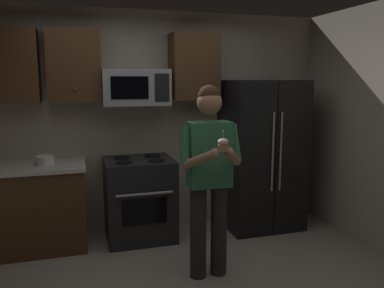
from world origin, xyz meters
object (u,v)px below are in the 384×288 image
(refrigerator, at_px, (261,155))
(person, at_px, (209,171))
(oven_range, at_px, (140,199))
(cupcake, at_px, (223,145))
(bowl_large_white, at_px, (45,160))
(microwave, at_px, (135,87))

(refrigerator, height_order, person, refrigerator)
(oven_range, distance_m, person, 1.28)
(oven_range, xyz_separation_m, person, (0.47, -1.07, 0.53))
(cupcake, bearing_deg, bowl_large_white, 135.53)
(microwave, xyz_separation_m, refrigerator, (1.50, -0.16, -0.82))
(oven_range, relative_size, microwave, 1.26)
(microwave, bearing_deg, oven_range, -90.02)
(oven_range, distance_m, cupcake, 1.69)
(bowl_large_white, bearing_deg, oven_range, -1.63)
(microwave, distance_m, refrigerator, 1.72)
(refrigerator, xyz_separation_m, person, (-1.03, -1.03, 0.10))
(microwave, relative_size, cupcake, 4.26)
(microwave, relative_size, bowl_large_white, 3.73)
(microwave, distance_m, cupcake, 1.64)
(oven_range, bearing_deg, cupcake, -71.52)
(person, bearing_deg, bowl_large_white, 142.94)
(oven_range, xyz_separation_m, bowl_large_white, (-0.99, 0.03, 0.51))
(microwave, height_order, bowl_large_white, microwave)
(refrigerator, relative_size, bowl_large_white, 9.06)
(person, relative_size, cupcake, 10.13)
(refrigerator, bearing_deg, cupcake, -127.24)
(cupcake, bearing_deg, microwave, 107.12)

